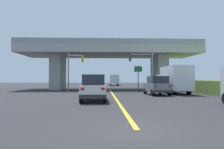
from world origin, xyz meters
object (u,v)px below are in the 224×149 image
(suv_crossing, at_px, (157,86))
(highway_sign, at_px, (138,72))
(suv_lead, at_px, (94,88))
(box_truck, at_px, (174,80))
(traffic_signal_nearside, at_px, (145,64))
(traffic_signal_farside, at_px, (73,66))
(semi_truck_distant, at_px, (114,80))

(suv_crossing, relative_size, highway_sign, 1.09)
(suv_lead, bearing_deg, box_truck, 42.75)
(suv_lead, bearing_deg, suv_crossing, 43.40)
(traffic_signal_nearside, bearing_deg, box_truck, -67.48)
(suv_lead, height_order, box_truck, box_truck)
(suv_crossing, height_order, traffic_signal_farside, traffic_signal_farside)
(semi_truck_distant, bearing_deg, traffic_signal_nearside, -83.83)
(suv_crossing, height_order, traffic_signal_nearside, traffic_signal_nearside)
(suv_crossing, relative_size, traffic_signal_nearside, 0.71)
(suv_crossing, relative_size, traffic_signal_farside, 0.74)
(suv_lead, bearing_deg, highway_sign, 70.34)
(suv_crossing, bearing_deg, suv_lead, -139.17)
(suv_lead, height_order, traffic_signal_nearside, traffic_signal_nearside)
(traffic_signal_farside, bearing_deg, box_truck, -24.48)
(semi_truck_distant, bearing_deg, suv_lead, -95.15)
(box_truck, relative_size, highway_sign, 1.74)
(suv_crossing, distance_m, box_truck, 3.51)
(suv_crossing, distance_m, traffic_signal_farside, 13.11)
(traffic_signal_farside, distance_m, semi_truck_distant, 28.56)
(suv_lead, relative_size, traffic_signal_nearside, 0.72)
(suv_lead, height_order, suv_crossing, same)
(suv_lead, distance_m, suv_crossing, 8.91)
(highway_sign, bearing_deg, suv_crossing, -89.96)
(traffic_signal_nearside, xyz_separation_m, traffic_signal_farside, (-10.29, 0.11, -0.20))
(suv_lead, relative_size, suv_crossing, 1.01)
(suv_lead, bearing_deg, traffic_signal_nearside, 64.33)
(traffic_signal_farside, bearing_deg, traffic_signal_nearside, -0.64)
(highway_sign, relative_size, semi_truck_distant, 0.59)
(box_truck, xyz_separation_m, highway_sign, (-2.61, 9.71, 1.20))
(suv_crossing, relative_size, box_truck, 0.62)
(suv_lead, xyz_separation_m, highway_sign, (6.47, 18.10, 1.86))
(suv_crossing, distance_m, traffic_signal_nearside, 8.40)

